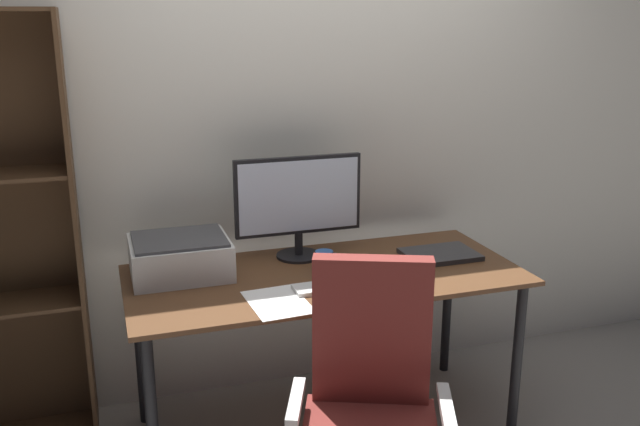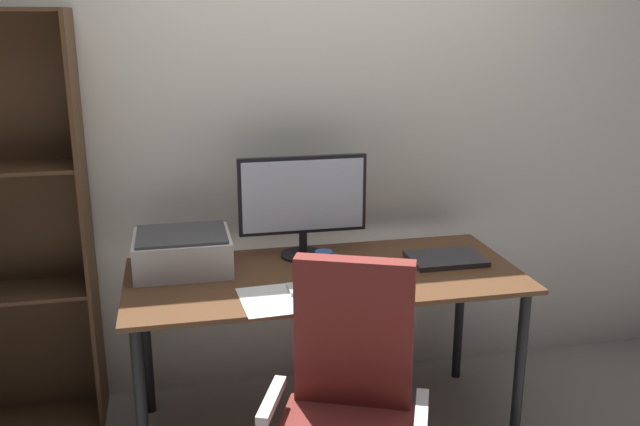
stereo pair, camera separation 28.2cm
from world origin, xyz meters
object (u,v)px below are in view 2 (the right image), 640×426
monitor (303,200)px  mouse (374,282)px  keyboard (325,287)px  bookshelf (4,233)px  printer (183,252)px  desk (325,291)px  laptop (446,259)px  coffee_mug (324,262)px

monitor → mouse: size_ratio=5.89×
keyboard → bookshelf: (-1.27, 0.54, 0.14)m
printer → bookshelf: size_ratio=0.22×
desk → laptop: laptop is taller
coffee_mug → laptop: bearing=1.9°
keyboard → laptop: 0.62m
laptop → printer: (-1.13, 0.14, 0.07)m
keyboard → laptop: laptop is taller
laptop → bookshelf: (-1.86, 0.34, 0.14)m
mouse → coffee_mug: 0.25m
keyboard → printer: size_ratio=0.72×
desk → laptop: bearing=3.3°
keyboard → coffee_mug: 0.19m
monitor → bookshelf: (-1.26, 0.14, -0.11)m
laptop → mouse: bearing=-151.6°
keyboard → coffee_mug: coffee_mug is taller
desk → monitor: monitor is taller
mouse → bookshelf: bearing=176.1°
desk → monitor: 0.41m
keyboard → monitor: bearing=90.5°
monitor → laptop: 0.68m
desk → monitor: (-0.05, 0.23, 0.34)m
monitor → bookshelf: size_ratio=0.31×
mouse → laptop: bearing=44.8°
monitor → printer: bearing=-173.8°
monitor → printer: 0.56m
desk → coffee_mug: coffee_mug is taller
monitor → coffee_mug: size_ratio=6.14×
coffee_mug → bookshelf: (-1.31, 0.36, 0.11)m
printer → bookshelf: (-0.74, 0.20, 0.07)m
coffee_mug → laptop: (0.55, 0.02, -0.03)m
monitor → keyboard: 0.47m
keyboard → desk: bearing=76.7°
desk → keyboard: keyboard is taller
laptop → keyboard: bearing=-161.0°
keyboard → printer: (-0.54, 0.34, 0.07)m
desk → keyboard: bearing=-102.5°
keyboard → coffee_mug: bearing=77.0°
printer → bookshelf: bearing=164.8°
keyboard → laptop: bearing=18.1°
mouse → printer: bearing=171.2°
monitor → coffee_mug: (0.05, -0.21, -0.21)m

